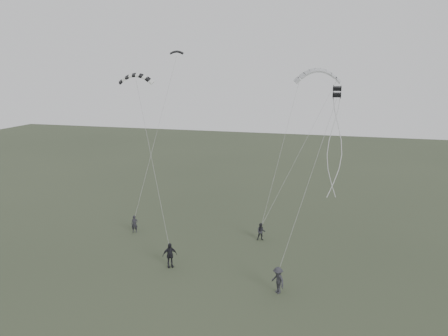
% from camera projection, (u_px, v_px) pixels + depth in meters
% --- Properties ---
extents(ground, '(140.00, 140.00, 0.00)m').
position_uv_depth(ground, '(192.00, 269.00, 32.27)').
color(ground, '#353F2B').
rests_on(ground, ground).
extents(flyer_left, '(0.66, 0.53, 1.57)m').
position_uv_depth(flyer_left, '(135.00, 224.00, 39.31)').
color(flyer_left, black).
rests_on(flyer_left, ground).
extents(flyer_right, '(0.84, 0.71, 1.52)m').
position_uv_depth(flyer_right, '(261.00, 232.00, 37.52)').
color(flyer_right, '#242429').
rests_on(flyer_right, ground).
extents(flyer_center, '(1.16, 1.02, 1.88)m').
position_uv_depth(flyer_center, '(170.00, 255.00, 32.41)').
color(flyer_center, black).
rests_on(flyer_center, ground).
extents(flyer_far, '(1.31, 1.30, 1.81)m').
position_uv_depth(flyer_far, '(278.00, 280.00, 28.66)').
color(flyer_far, '#29292F').
rests_on(flyer_far, ground).
extents(kite_dark_small, '(1.39, 0.85, 0.56)m').
position_uv_depth(kite_dark_small, '(177.00, 52.00, 42.22)').
color(kite_dark_small, black).
rests_on(kite_dark_small, flyer_left).
extents(kite_pale_large, '(4.60, 2.29, 1.98)m').
position_uv_depth(kite_pale_large, '(318.00, 70.00, 41.82)').
color(kite_pale_large, '#AAACAF').
rests_on(kite_pale_large, flyer_right).
extents(kite_striped, '(2.83, 1.70, 1.23)m').
position_uv_depth(kite_striped, '(136.00, 75.00, 34.21)').
color(kite_striped, black).
rests_on(kite_striped, flyer_center).
extents(kite_box, '(0.59, 0.67, 0.76)m').
position_uv_depth(kite_box, '(337.00, 92.00, 30.33)').
color(kite_box, black).
rests_on(kite_box, flyer_far).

